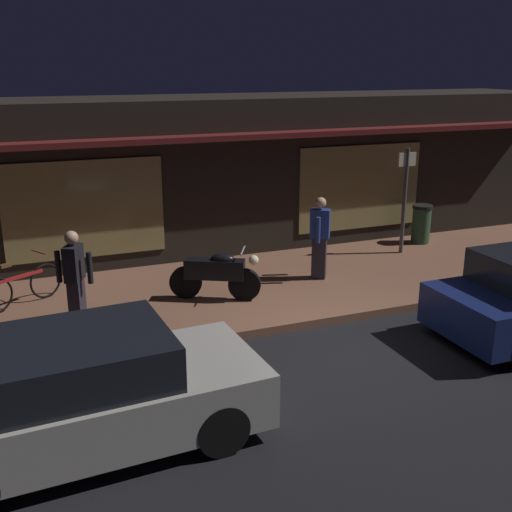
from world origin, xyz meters
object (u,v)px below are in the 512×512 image
Objects in this scene: bicycle_parked at (21,287)px; person_photographer at (75,279)px; sign_post at (405,195)px; parked_car_near at (83,394)px; person_bystander at (320,236)px; trash_bin at (421,224)px; motorcycle at (217,273)px.

person_photographer reaches higher than bicycle_parked.
sign_post reaches higher than parked_car_near.
bicycle_parked is 5.71m from person_bystander.
person_photographer reaches higher than trash_bin.
parked_car_near is (-2.82, -3.68, 0.06)m from motorcycle.
parked_car_near is at bearing -147.49° from trash_bin.
sign_post is at bearing 13.17° from person_photographer.
parked_car_near is at bearing -83.31° from bicycle_parked.
person_bystander is at bearing 9.90° from person_photographer.
bicycle_parked is 0.60× the size of sign_post.
parked_car_near is at bearing -147.28° from sign_post.
person_bystander is 6.53m from parked_car_near.
person_photographer is 4.91m from person_bystander.
motorcycle reaches higher than bicycle_parked.
person_bystander is at bearing 38.39° from parked_car_near.
parked_car_near reaches higher than trash_bin.
person_photographer is 0.70× the size of sign_post.
bicycle_parked is at bearing -178.02° from sign_post.
trash_bin is at bearing 32.51° from parked_car_near.
bicycle_parked is 0.87× the size of person_bystander.
person_photographer is 7.63m from sign_post.
trash_bin reaches higher than bicycle_parked.
person_photographer is (0.82, -1.45, 0.52)m from bicycle_parked.
motorcycle is at bearing -165.49° from sign_post.
bicycle_parked is at bearing 96.69° from parked_car_near.
sign_post is 2.58× the size of trash_bin.
sign_post is (4.87, 1.26, 0.86)m from motorcycle.
parked_car_near is (-7.69, -4.94, -0.81)m from sign_post.
motorcycle is 6.07m from trash_bin.
trash_bin is at bearing 5.18° from bicycle_parked.
person_bystander reaches higher than bicycle_parked.
motorcycle is 1.08× the size of bicycle_parked.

